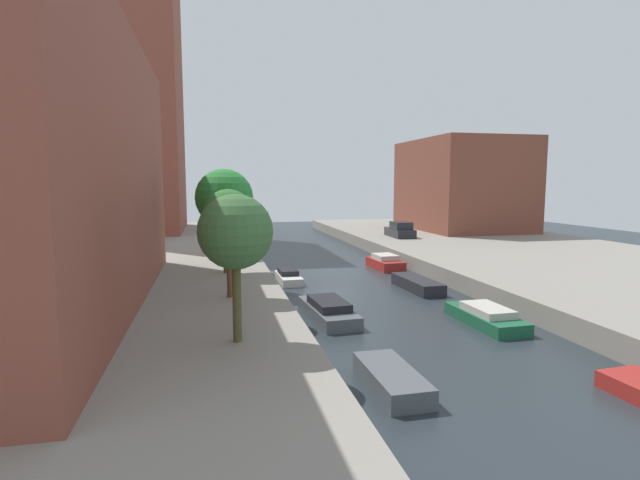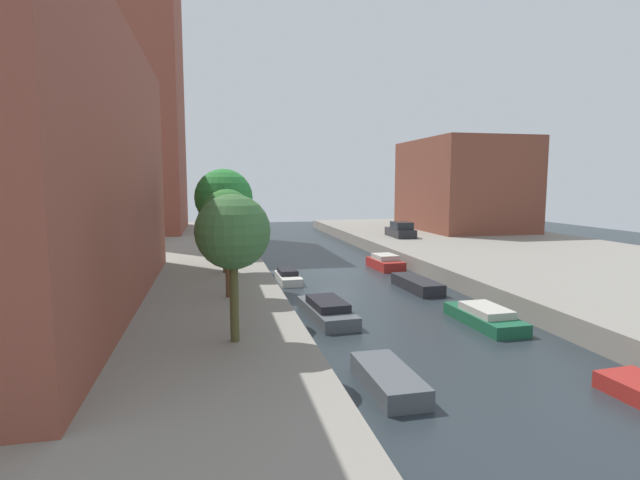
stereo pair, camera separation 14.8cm
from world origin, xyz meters
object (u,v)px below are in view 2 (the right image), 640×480
at_px(low_block_right, 463,185).
at_px(parked_car, 401,230).
at_px(street_tree_3, 222,201).
at_px(moored_boat_right_3, 385,263).
at_px(street_tree_0, 233,233).
at_px(moored_boat_left_0, 388,379).
at_px(moored_boat_right_2, 417,284).
at_px(street_tree_1, 227,215).
at_px(moored_boat_right_1, 485,317).
at_px(apartment_tower_far, 130,99).
at_px(moored_boat_left_2, 288,277).
at_px(street_tree_2, 224,198).
at_px(moored_boat_left_1, 327,310).

distance_m(low_block_right, parked_car, 11.67).
bearing_deg(street_tree_3, moored_boat_right_3, -8.31).
relative_size(street_tree_0, moored_boat_left_0, 1.39).
height_order(street_tree_3, moored_boat_right_2, street_tree_3).
xyz_separation_m(parked_car, moored_boat_left_0, (-11.93, -29.12, -1.30)).
height_order(street_tree_0, street_tree_1, street_tree_1).
distance_m(moored_boat_right_1, moored_boat_right_3, 13.68).
bearing_deg(apartment_tower_far, parked_car, -24.78).
bearing_deg(moored_boat_right_1, low_block_right, 63.28).
distance_m(moored_boat_left_0, moored_boat_left_2, 15.85).
bearing_deg(apartment_tower_far, moored_boat_left_2, -63.54).
relative_size(street_tree_2, parked_car, 1.39).
distance_m(street_tree_2, moored_boat_left_1, 9.28).
height_order(street_tree_2, moored_boat_right_2, street_tree_2).
relative_size(moored_boat_left_2, moored_boat_right_1, 0.80).
height_order(street_tree_0, moored_boat_right_3, street_tree_0).
bearing_deg(street_tree_1, street_tree_3, 90.00).
height_order(apartment_tower_far, moored_boat_left_1, apartment_tower_far).
bearing_deg(apartment_tower_far, moored_boat_right_2, -56.27).
xyz_separation_m(street_tree_2, moored_boat_right_2, (10.42, -2.22, -4.80)).
bearing_deg(parked_car, moored_boat_left_0, -112.27).
height_order(low_block_right, street_tree_3, low_block_right).
bearing_deg(street_tree_1, apartment_tower_far, 104.90).
xyz_separation_m(apartment_tower_far, moored_boat_left_2, (12.29, -24.70, -13.98)).
xyz_separation_m(moored_boat_right_1, moored_boat_right_3, (0.53, 13.67, 0.08)).
bearing_deg(street_tree_1, street_tree_2, 90.00).
bearing_deg(street_tree_2, street_tree_1, -90.00).
relative_size(low_block_right, street_tree_1, 2.94).
bearing_deg(street_tree_2, moored_boat_right_3, 22.52).
height_order(street_tree_0, moored_boat_right_2, street_tree_0).
xyz_separation_m(parked_car, moored_boat_left_2, (-12.47, -13.27, -1.27)).
xyz_separation_m(moored_boat_left_0, moored_boat_right_3, (6.75, 18.90, 0.13)).
bearing_deg(apartment_tower_far, low_block_right, -9.38).
bearing_deg(street_tree_2, moored_boat_right_1, -40.93).
relative_size(moored_boat_right_1, moored_boat_right_3, 1.22).
distance_m(moored_boat_left_2, moored_boat_right_2, 7.66).
relative_size(street_tree_3, moored_boat_left_0, 1.47).
distance_m(street_tree_0, moored_boat_right_2, 14.92).
relative_size(apartment_tower_far, moored_boat_right_2, 6.28).
relative_size(low_block_right, moored_boat_left_2, 4.10).
bearing_deg(parked_car, apartment_tower_far, 155.22).
distance_m(apartment_tower_far, street_tree_2, 29.07).
relative_size(low_block_right, moored_boat_right_1, 3.27).
bearing_deg(low_block_right, moored_boat_left_1, -127.79).
xyz_separation_m(moored_boat_left_0, moored_boat_right_2, (6.15, 12.11, 0.03)).
height_order(low_block_right, parked_car, low_block_right).
height_order(street_tree_0, moored_boat_left_1, street_tree_0).
xyz_separation_m(moored_boat_left_2, moored_boat_right_3, (7.29, 3.05, 0.11)).
height_order(moored_boat_right_2, moored_boat_right_3, moored_boat_right_3).
xyz_separation_m(moored_boat_left_2, moored_boat_right_1, (6.76, -10.61, 0.03)).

